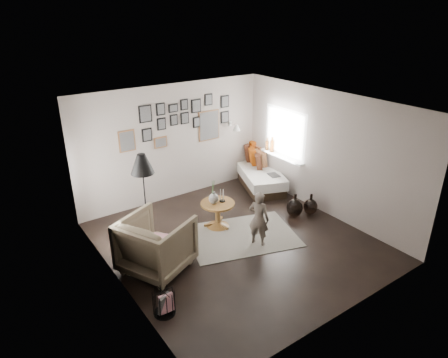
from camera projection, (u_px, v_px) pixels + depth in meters
ground at (237, 242)px, 7.52m from camera, size 4.80×4.80×0.00m
wall_back at (173, 143)px, 8.80m from camera, size 4.50×0.00×4.50m
wall_front at (349, 238)px, 5.20m from camera, size 4.50×0.00×4.50m
wall_left at (115, 214)px, 5.82m from camera, size 0.00×4.80×4.80m
wall_right at (325, 153)px, 8.19m from camera, size 0.00×4.80×4.80m
ceiling at (239, 105)px, 6.48m from camera, size 4.80×4.80×0.00m
door_left at (91, 199)px, 6.82m from camera, size 0.00×2.14×2.14m
window_right at (278, 153)px, 9.30m from camera, size 0.15×1.32×1.30m
gallery_wall at (184, 122)px, 8.76m from camera, size 2.74×0.03×1.08m
wall_sconce at (236, 127)px, 9.36m from camera, size 0.18×0.36×0.16m
rug at (242, 236)px, 7.71m from camera, size 2.37×1.97×0.01m
pedestal_table at (218, 215)px, 7.95m from camera, size 0.68×0.68×0.53m
vase at (214, 197)px, 7.75m from camera, size 0.19×0.19×0.48m
candles at (222, 196)px, 7.85m from camera, size 0.12×0.12×0.25m
daybed at (256, 172)px, 9.87m from camera, size 1.49×2.09×0.95m
magazine_on_daybed at (274, 175)px, 9.33m from camera, size 0.27×0.33×0.02m
armchair at (156, 244)px, 6.58m from camera, size 1.38×1.37×0.95m
armchair_cushion at (156, 242)px, 6.63m from camera, size 0.57×0.58×0.20m
floor_lamp at (142, 167)px, 6.88m from camera, size 0.41×0.41×1.77m
magazine_basket at (164, 302)px, 5.71m from camera, size 0.34×0.34×0.39m
demijohn_large at (295, 208)px, 8.35m from camera, size 0.34×0.34×0.51m
demijohn_small at (310, 207)px, 8.46m from camera, size 0.30×0.30×0.46m
child at (259, 219)px, 7.25m from camera, size 0.41×0.46×1.07m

